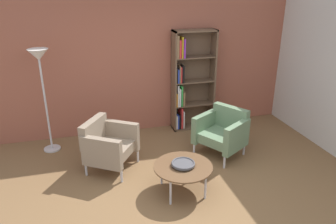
% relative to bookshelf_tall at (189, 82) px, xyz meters
% --- Properties ---
extents(ground_plane, '(8.32, 8.32, 0.00)m').
position_rel_bookshelf_tall_xyz_m(ground_plane, '(-0.82, -2.25, -0.93)').
color(ground_plane, brown).
extents(brick_back_panel, '(6.40, 0.12, 2.90)m').
position_rel_bookshelf_tall_xyz_m(brick_back_panel, '(-0.82, 0.21, 0.52)').
color(brick_back_panel, '#9E5642').
rests_on(brick_back_panel, ground_plane).
extents(bookshelf_tall, '(0.80, 0.30, 1.90)m').
position_rel_bookshelf_tall_xyz_m(bookshelf_tall, '(0.00, 0.00, 0.00)').
color(bookshelf_tall, brown).
rests_on(bookshelf_tall, ground_plane).
extents(coffee_table_low, '(0.80, 0.80, 0.40)m').
position_rel_bookshelf_tall_xyz_m(coffee_table_low, '(-0.74, -2.01, -0.56)').
color(coffee_table_low, brown).
rests_on(coffee_table_low, ground_plane).
extents(decorative_bowl, '(0.32, 0.32, 0.05)m').
position_rel_bookshelf_tall_xyz_m(decorative_bowl, '(-0.74, -2.01, -0.50)').
color(decorative_bowl, '#4C4C51').
rests_on(decorative_bowl, coffee_table_low).
extents(armchair_spare_guest, '(0.92, 0.94, 0.78)m').
position_rel_bookshelf_tall_xyz_m(armchair_spare_guest, '(-1.66, -1.13, -0.52)').
color(armchair_spare_guest, gray).
rests_on(armchair_spare_guest, ground_plane).
extents(armchair_near_window, '(0.92, 0.94, 0.78)m').
position_rel_bookshelf_tall_xyz_m(armchair_near_window, '(0.20, -1.17, -0.52)').
color(armchair_near_window, slate).
rests_on(armchair_near_window, ground_plane).
extents(floor_lamp_torchiere, '(0.32, 0.32, 1.74)m').
position_rel_bookshelf_tall_xyz_m(floor_lamp_torchiere, '(-2.56, -0.28, 0.51)').
color(floor_lamp_torchiere, silver).
rests_on(floor_lamp_torchiere, ground_plane).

